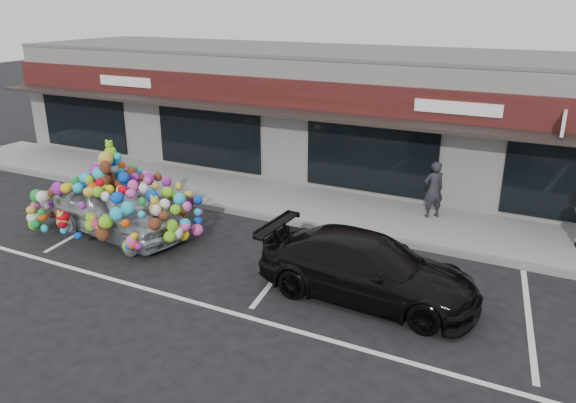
% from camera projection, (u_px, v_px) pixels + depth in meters
% --- Properties ---
extents(ground, '(90.00, 90.00, 0.00)m').
position_uv_depth(ground, '(187.00, 245.00, 14.45)').
color(ground, black).
rests_on(ground, ground).
extents(shop_building, '(24.00, 7.20, 4.31)m').
position_uv_depth(shop_building, '(321.00, 109.00, 20.81)').
color(shop_building, silver).
rests_on(shop_building, ground).
extents(sidewalk, '(26.00, 3.00, 0.15)m').
position_uv_depth(sidewalk, '(263.00, 197.00, 17.79)').
color(sidewalk, gray).
rests_on(sidewalk, ground).
extents(kerb, '(26.00, 0.18, 0.16)m').
position_uv_depth(kerb, '(238.00, 212.00, 16.53)').
color(kerb, slate).
rests_on(kerb, ground).
extents(parking_stripe_left, '(0.73, 4.37, 0.01)m').
position_uv_depth(parking_stripe_left, '(100.00, 222.00, 15.99)').
color(parking_stripe_left, silver).
rests_on(parking_stripe_left, ground).
extents(parking_stripe_mid, '(0.73, 4.37, 0.01)m').
position_uv_depth(parking_stripe_mid, '(287.00, 264.00, 13.42)').
color(parking_stripe_mid, silver).
rests_on(parking_stripe_mid, ground).
extents(parking_stripe_right, '(0.73, 4.37, 0.01)m').
position_uv_depth(parking_stripe_right, '(529.00, 318.00, 11.11)').
color(parking_stripe_right, silver).
rests_on(parking_stripe_right, ground).
extents(lane_line, '(14.00, 0.12, 0.01)m').
position_uv_depth(lane_line, '(198.00, 303.00, 11.67)').
color(lane_line, silver).
rests_on(lane_line, ground).
extents(toy_car, '(3.01, 4.68, 2.58)m').
position_uv_depth(toy_car, '(117.00, 204.00, 14.85)').
color(toy_car, gray).
rests_on(toy_car, ground).
extents(black_sedan, '(2.05, 4.73, 1.36)m').
position_uv_depth(black_sedan, '(367.00, 268.00, 11.70)').
color(black_sedan, black).
rests_on(black_sedan, ground).
extents(pedestrian_a, '(0.70, 0.68, 1.62)m').
position_uv_depth(pedestrian_a, '(434.00, 189.00, 15.69)').
color(pedestrian_a, '#25242A').
rests_on(pedestrian_a, sidewalk).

